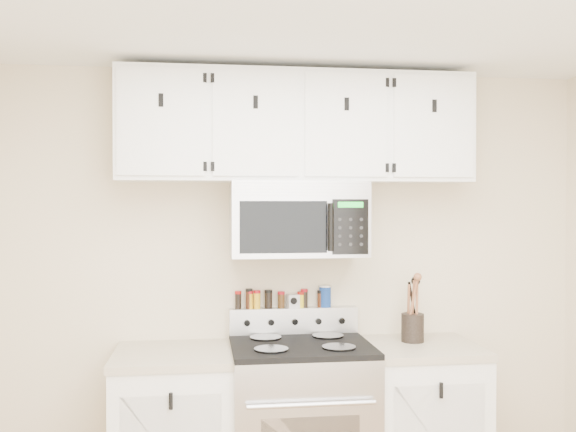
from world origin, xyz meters
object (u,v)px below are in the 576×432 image
at_px(range, 301,427).
at_px(salt_canister, 325,296).
at_px(microwave, 298,219).
at_px(utensil_crock, 413,325).

distance_m(range, salt_canister, 0.76).
height_order(range, microwave, microwave).
bearing_deg(microwave, salt_canister, 39.46).
relative_size(microwave, utensil_crock, 2.01).
height_order(microwave, utensil_crock, microwave).
bearing_deg(utensil_crock, microwave, 176.61).
bearing_deg(microwave, utensil_crock, -3.39).
height_order(microwave, salt_canister, microwave).
bearing_deg(microwave, range, -90.23).
bearing_deg(salt_canister, utensil_crock, -22.29).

